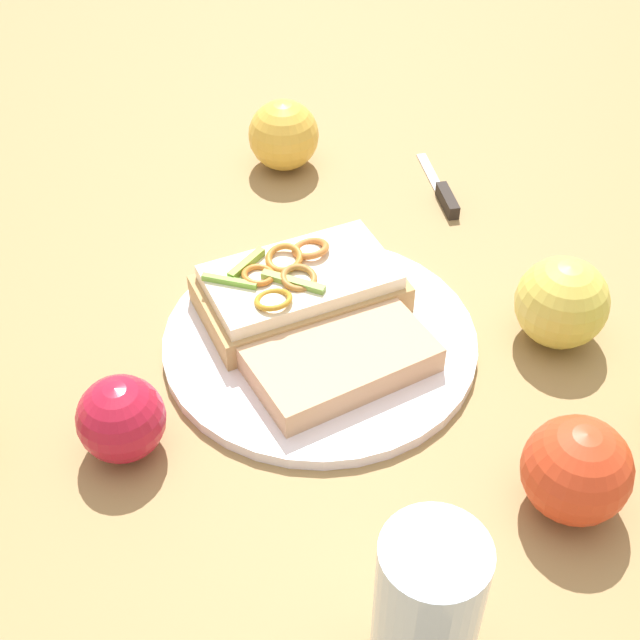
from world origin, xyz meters
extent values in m
plane|color=olive|center=(0.00, 0.00, 0.00)|extent=(2.00, 2.00, 0.00)
cylinder|color=white|center=(0.00, 0.00, 0.01)|extent=(0.28, 0.28, 0.01)
cube|color=tan|center=(-0.04, 0.00, 0.03)|extent=(0.11, 0.18, 0.03)
cube|color=#F1E3C5|center=(-0.04, 0.00, 0.05)|extent=(0.10, 0.17, 0.01)
torus|color=#C06F31|center=(-0.07, 0.02, 0.06)|extent=(0.04, 0.04, 0.02)
torus|color=#AC7132|center=(-0.03, -0.01, 0.06)|extent=(0.04, 0.04, 0.01)
torus|color=#BD762A|center=(-0.06, -0.01, 0.06)|extent=(0.05, 0.05, 0.01)
torus|color=#C56F29|center=(-0.05, -0.04, 0.06)|extent=(0.04, 0.04, 0.01)
torus|color=#B57F21|center=(-0.02, -0.04, 0.06)|extent=(0.04, 0.04, 0.01)
cube|color=#72AE39|center=(-0.05, -0.06, 0.06)|extent=(0.04, 0.04, 0.01)
cube|color=#749E3D|center=(-0.03, -0.01, 0.06)|extent=(0.05, 0.05, 0.01)
cube|color=#80AD34|center=(-0.07, -0.04, 0.06)|extent=(0.03, 0.04, 0.01)
cube|color=tan|center=(0.04, 0.00, 0.02)|extent=(0.10, 0.16, 0.03)
sphere|color=gold|center=(0.07, 0.20, 0.04)|extent=(0.10, 0.10, 0.08)
sphere|color=red|center=(0.23, 0.10, 0.04)|extent=(0.09, 0.09, 0.08)
sphere|color=#B0182F|center=(0.05, -0.19, 0.04)|extent=(0.10, 0.10, 0.07)
sphere|color=gold|center=(-0.28, 0.08, 0.04)|extent=(0.11, 0.11, 0.08)
cylinder|color=silver|center=(0.29, -0.05, 0.06)|extent=(0.07, 0.07, 0.11)
cube|color=silver|center=(-0.20, 0.22, 0.00)|extent=(0.08, 0.03, 0.00)
cube|color=#2A231F|center=(-0.14, 0.21, 0.01)|extent=(0.05, 0.02, 0.01)
camera|label=1|loc=(0.53, -0.23, 0.57)|focal=50.18mm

